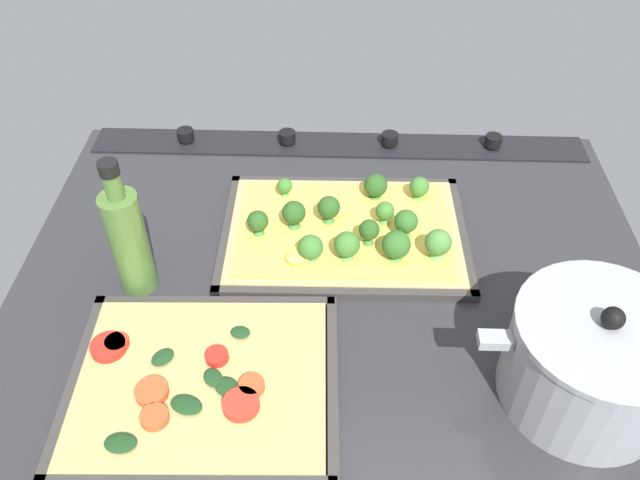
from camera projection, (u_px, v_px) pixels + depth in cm
name	position (u px, v px, depth cm)	size (l,w,h in cm)	color
ground_plane	(336.00, 293.00, 86.99)	(86.37, 71.45, 3.00)	#28282B
stove_control_panel	(340.00, 143.00, 109.04)	(82.91, 7.00, 2.60)	black
baking_tray_front	(346.00, 235.00, 92.66)	(35.35, 25.04, 1.30)	#33302D
broccoli_pizza	(351.00, 228.00, 91.05)	(32.92, 22.61, 5.96)	tan
baking_tray_back	(205.00, 384.00, 74.22)	(31.46, 26.30, 1.30)	#33302D
veggie_pizza_back	(200.00, 381.00, 73.66)	(28.99, 23.83, 1.90)	tan
cooking_pot	(595.00, 360.00, 69.76)	(25.80, 18.97, 14.33)	gray
oil_bottle	(130.00, 239.00, 80.53)	(4.77, 4.77, 20.10)	#476B2D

